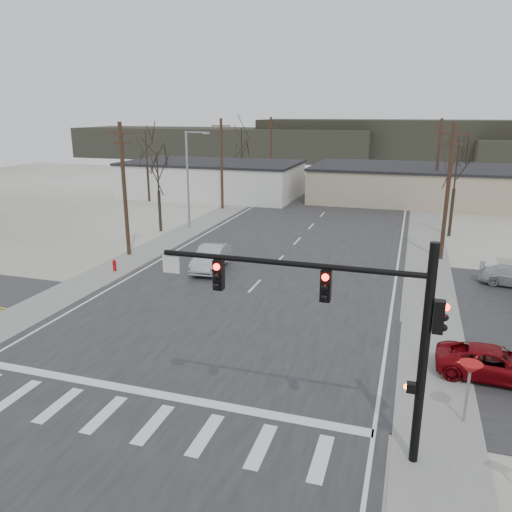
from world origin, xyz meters
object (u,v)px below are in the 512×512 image
Objects in this scene: car_far_a at (381,197)px; car_parked_red at (495,363)px; car_far_b at (322,177)px; traffic_signal_mast at (360,318)px; fire_hydrant at (114,265)px; sedan_crossing at (211,258)px.

car_far_a is 41.30m from car_parked_red.
car_far_a is 1.25× the size of car_far_b.
traffic_signal_mast reaches higher than fire_hydrant.
traffic_signal_mast is at bearing -60.31° from sedan_crossing.
car_far_b is 0.88× the size of car_parked_red.
car_far_a is (15.74, 32.81, 0.34)m from fire_hydrant.
car_far_b is (-10.45, 17.99, -0.05)m from car_far_a.
car_far_b reaches higher than fire_hydrant.
sedan_crossing is at bearing 21.68° from fire_hydrant.
car_far_a reaches higher than car_far_b.
fire_hydrant is 0.17× the size of car_far_a.
traffic_signal_mast reaches higher than car_far_b.
car_parked_red is (23.11, -7.83, 0.23)m from fire_hydrant.
traffic_signal_mast is at bearing 97.76° from car_far_a.
sedan_crossing is 1.20× the size of car_far_b.
traffic_signal_mast is 10.29× the size of fire_hydrant.
car_far_a reaches higher than fire_hydrant.
sedan_crossing reaches higher than car_far_b.
car_far_b is at bearing 19.99° from car_parked_red.
sedan_crossing reaches higher than car_parked_red.
traffic_signal_mast reaches higher than car_far_a.
fire_hydrant is 51.08m from car_far_b.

